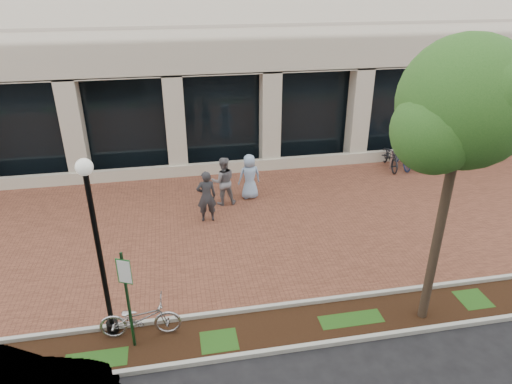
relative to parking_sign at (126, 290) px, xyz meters
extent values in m
plane|color=black|center=(3.39, 5.18, -1.63)|extent=(120.00, 120.00, 0.00)
cube|color=brown|center=(3.39, 5.18, -1.62)|extent=(40.00, 9.00, 0.01)
cube|color=black|center=(3.39, -0.07, -1.62)|extent=(40.00, 1.50, 0.01)
cube|color=#B5B5AB|center=(3.39, 0.68, -1.57)|extent=(40.00, 0.12, 0.12)
cube|color=#B5B5AB|center=(3.39, -0.82, -1.57)|extent=(40.00, 0.12, 0.12)
cube|color=black|center=(3.39, 10.78, 0.47)|extent=(40.00, 0.15, 4.20)
cube|color=beige|center=(3.39, 9.68, -1.38)|extent=(40.00, 0.25, 0.50)
cube|color=beige|center=(3.39, 10.08, 0.47)|extent=(0.80, 0.80, 4.20)
cube|color=#13361B|center=(0.00, 0.01, -0.34)|extent=(0.05, 0.05, 2.57)
cube|color=#196725|center=(0.00, -0.02, 0.48)|extent=(0.34, 0.02, 0.62)
cube|color=white|center=(0.00, -0.03, 0.48)|extent=(0.30, 0.01, 0.56)
cylinder|color=black|center=(-0.53, 0.58, -1.48)|extent=(0.28, 0.28, 0.30)
cylinder|color=black|center=(-0.53, 0.58, 0.46)|extent=(0.12, 0.12, 4.17)
sphere|color=silver|center=(-0.53, 0.58, 2.69)|extent=(0.36, 0.36, 0.36)
cylinder|color=#453427|center=(7.09, -0.29, 0.43)|extent=(0.22, 0.22, 4.11)
sphere|color=#22551A|center=(7.09, -0.29, 3.85)|extent=(2.73, 2.73, 2.73)
sphere|color=#22551A|center=(7.84, -0.02, 3.44)|extent=(1.91, 1.91, 1.91)
sphere|color=#22551A|center=(6.41, -0.49, 3.37)|extent=(1.78, 1.78, 1.78)
imported|color=#B1B1B5|center=(0.16, 0.35, -1.12)|extent=(1.95, 0.79, 1.00)
imported|color=#2A2B2F|center=(2.21, 5.64, -0.70)|extent=(0.69, 0.47, 1.86)
imported|color=slate|center=(2.93, 6.80, -0.70)|extent=(0.91, 0.72, 1.85)
imported|color=#92B2D9|center=(3.97, 7.12, -0.75)|extent=(0.93, 0.67, 1.75)
cylinder|color=silver|center=(10.55, 8.72, -1.21)|extent=(0.11, 0.11, 0.83)
sphere|color=silver|center=(10.55, 8.72, -0.75)|extent=(0.12, 0.12, 0.12)
imported|color=black|center=(10.56, 8.87, -1.10)|extent=(0.95, 2.07, 1.05)
imported|color=navy|center=(11.11, 8.87, -1.04)|extent=(0.69, 1.98, 1.17)
imported|color=#BBBBBF|center=(11.66, 8.87, -1.10)|extent=(0.74, 2.02, 1.05)
imported|color=black|center=(12.21, 8.87, -1.04)|extent=(0.61, 1.96, 1.17)
imported|color=#1F4D8F|center=(12.76, 8.87, -1.10)|extent=(0.86, 2.05, 1.05)
imported|color=black|center=(13.31, 8.87, -1.04)|extent=(0.80, 2.00, 1.17)
cylinder|color=silver|center=(11.93, 8.87, -1.23)|extent=(0.04, 0.04, 0.80)
camera|label=1|loc=(1.29, -8.36, 6.22)|focal=32.00mm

